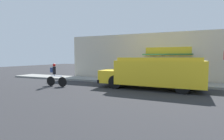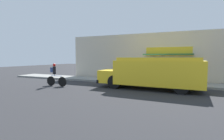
{
  "view_description": "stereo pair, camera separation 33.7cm",
  "coord_description": "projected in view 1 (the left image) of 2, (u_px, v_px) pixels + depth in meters",
  "views": [
    {
      "loc": [
        2.81,
        -13.06,
        2.1
      ],
      "look_at": [
        -2.63,
        -0.2,
        1.1
      ],
      "focal_mm": 28.0,
      "sensor_mm": 36.0,
      "label": 1
    },
    {
      "loc": [
        3.11,
        -12.92,
        2.1
      ],
      "look_at": [
        -2.63,
        -0.2,
        1.1
      ],
      "focal_mm": 28.0,
      "sensor_mm": 36.0,
      "label": 2
    }
  ],
  "objects": [
    {
      "name": "school_bus",
      "position": [
        154.0,
        72.0,
        11.57
      ],
      "size": [
        6.85,
        2.67,
        2.1
      ],
      "rotation": [
        0.0,
        0.0,
        -0.02
      ],
      "color": "yellow",
      "rests_on": "ground_plane"
    },
    {
      "name": "storefront",
      "position": [
        152.0,
        57.0,
        15.31
      ],
      "size": [
        16.03,
        1.08,
        4.23
      ],
      "color": "beige",
      "rests_on": "ground_plane"
    },
    {
      "name": "trash_bin",
      "position": [
        132.0,
        74.0,
        15.23
      ],
      "size": [
        0.48,
        0.48,
        0.94
      ],
      "color": "#38383D",
      "rests_on": "sidewalk"
    },
    {
      "name": "cyclist",
      "position": [
        55.0,
        76.0,
        12.72
      ],
      "size": [
        1.73,
        0.21,
        1.66
      ],
      "rotation": [
        0.0,
        0.0,
        0.04
      ],
      "color": "black",
      "rests_on": "ground_plane"
    },
    {
      "name": "ground_plane",
      "position": [
        145.0,
        85.0,
        13.24
      ],
      "size": [
        70.0,
        70.0,
        0.0
      ],
      "primitive_type": "plane",
      "color": "#2B2B2D"
    },
    {
      "name": "sidewalk",
      "position": [
        148.0,
        82.0,
        14.25
      ],
      "size": [
        28.0,
        2.22,
        0.16
      ],
      "color": "gray",
      "rests_on": "ground_plane"
    }
  ]
}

